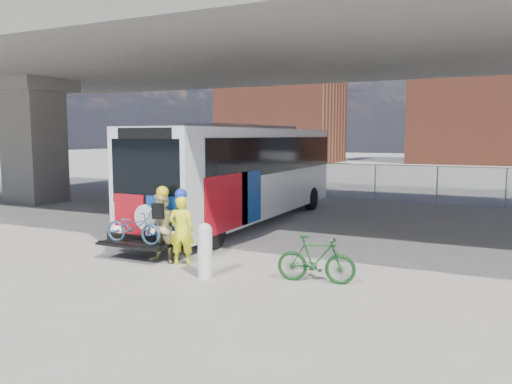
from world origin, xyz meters
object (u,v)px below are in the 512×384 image
Objects in this scene: bus at (246,167)px; bike_parked at (316,259)px; cyclist_tan at (163,227)px; bollard at (205,249)px; cyclist_hivis at (181,228)px.

bus reaches higher than bike_parked.
bollard is at bearing -26.60° from cyclist_tan.
bus is 9.96× the size of bollard.
bike_parked is (4.94, -6.33, -1.58)m from bus.
bus is at bearing 28.42° from bike_parked.
bus is 6.48m from cyclist_tan.
cyclist_hivis reaches higher than bike_parked.
bollard is (2.49, -7.08, -1.42)m from bus.
bus is 7.64m from bollard.
cyclist_hivis is 0.98× the size of cyclist_tan.
cyclist_tan is 4.19m from bike_parked.
bus is 6.57m from cyclist_hivis.
bollard is at bearing 124.90° from cyclist_hivis.
cyclist_tan is at bearing 156.38° from bollard.
bollard is 0.73× the size of bike_parked.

